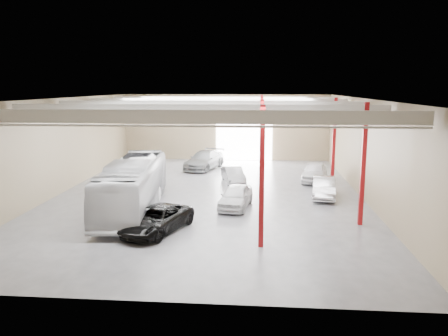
# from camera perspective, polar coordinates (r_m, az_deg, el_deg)

# --- Properties ---
(depot_shell) EXTENTS (22.12, 32.12, 7.06)m
(depot_shell) POSITION_cam_1_polar(r_m,az_deg,el_deg) (31.50, -1.77, 5.39)
(depot_shell) COLOR #4F4F54
(depot_shell) RESTS_ON ground
(coach_bus) EXTENTS (3.92, 12.06, 3.30)m
(coach_bus) POSITION_cam_1_polar(r_m,az_deg,el_deg) (28.30, -11.77, -2.25)
(coach_bus) COLOR silver
(coach_bus) RESTS_ON ground
(black_sedan) EXTENTS (3.90, 5.57, 1.41)m
(black_sedan) POSITION_cam_1_polar(r_m,az_deg,el_deg) (24.22, -8.84, -6.65)
(black_sedan) COLOR black
(black_sedan) RESTS_ON ground
(car_row_a) EXTENTS (2.42, 4.60, 1.49)m
(car_row_a) POSITION_cam_1_polar(r_m,az_deg,el_deg) (28.62, 1.55, -3.74)
(car_row_a) COLOR silver
(car_row_a) RESTS_ON ground
(car_row_b) EXTENTS (2.39, 4.26, 1.33)m
(car_row_b) POSITION_cam_1_polar(r_m,az_deg,el_deg) (35.98, 1.20, -0.89)
(car_row_b) COLOR #A7A7AB
(car_row_b) RESTS_ON ground
(car_row_c) EXTENTS (3.94, 6.28, 1.70)m
(car_row_c) POSITION_cam_1_polar(r_m,az_deg,el_deg) (42.12, -2.60, 1.05)
(car_row_c) COLOR slate
(car_row_c) RESTS_ON ground
(car_right_near) EXTENTS (2.11, 4.58, 1.46)m
(car_right_near) POSITION_cam_1_polar(r_m,az_deg,el_deg) (32.00, 12.92, -2.50)
(car_right_near) COLOR silver
(car_right_near) RESTS_ON ground
(car_right_far) EXTENTS (2.86, 4.95, 1.59)m
(car_right_far) POSITION_cam_1_polar(r_m,az_deg,el_deg) (37.33, 11.75, -0.49)
(car_right_far) COLOR white
(car_right_far) RESTS_ON ground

